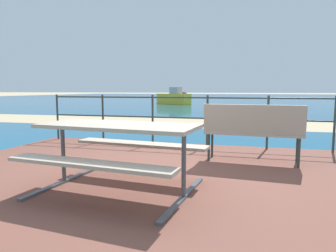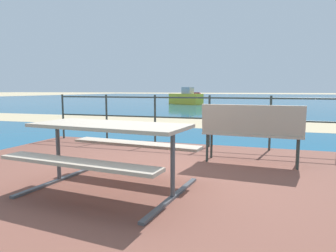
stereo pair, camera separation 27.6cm
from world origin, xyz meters
TOP-DOWN VIEW (x-y plane):
  - ground_plane at (0.00, 0.00)m, footprint 240.00×240.00m
  - patio_paving at (0.00, 0.00)m, footprint 6.40×5.20m
  - sea_water at (0.00, 40.00)m, footprint 90.00×90.00m
  - beach_strip at (0.00, 7.22)m, footprint 54.06×4.39m
  - picnic_table at (-0.02, -0.63)m, footprint 1.95×1.59m
  - park_bench at (1.48, 1.12)m, footprint 1.54×0.51m
  - railing_fence at (0.00, 2.38)m, footprint 5.94×0.04m
  - boat_near at (-5.00, 21.17)m, footprint 3.66×2.58m
  - boat_mid at (-12.25, 53.67)m, footprint 3.75×1.94m

SIDE VIEW (x-z plane):
  - ground_plane at x=0.00m, z-range 0.00..0.00m
  - sea_water at x=0.00m, z-range 0.00..0.01m
  - beach_strip at x=0.00m, z-range 0.00..0.01m
  - patio_paving at x=0.00m, z-range 0.00..0.06m
  - boat_near at x=-5.00m, z-range -0.20..1.23m
  - boat_mid at x=-12.25m, z-range -0.23..1.27m
  - park_bench at x=1.48m, z-range 0.16..1.10m
  - picnic_table at x=-0.02m, z-range 0.27..1.04m
  - railing_fence at x=0.00m, z-range 0.19..1.25m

